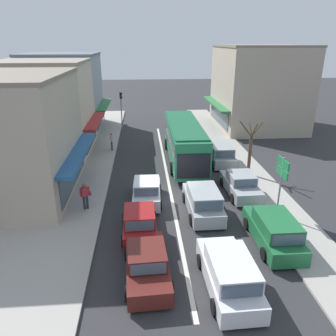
{
  "coord_description": "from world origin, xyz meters",
  "views": [
    {
      "loc": [
        -1.72,
        -18.71,
        9.4
      ],
      "look_at": [
        -0.06,
        2.33,
        1.2
      ],
      "focal_mm": 35.0,
      "sensor_mm": 36.0,
      "label": 1
    }
  ],
  "objects_px": {
    "parked_wagon_kerb_third": "(220,154)",
    "city_bus": "(184,139)",
    "wagon_queue_gap_filler": "(229,273)",
    "parked_sedan_kerb_second": "(240,185)",
    "parked_wagon_kerb_front": "(274,231)",
    "traffic_light_downstreet": "(121,105)",
    "street_tree_right": "(250,150)",
    "pedestrian_browsing_midblock": "(112,140)",
    "sedan_adjacent_lane_trail": "(147,264)",
    "directional_road_sign": "(282,173)",
    "pedestrian_with_handbag_near": "(85,195)",
    "hatchback_queue_far_back": "(140,222)",
    "hatchback_adjacent_lane_lead": "(147,192)",
    "wagon_behind_bus_mid": "(203,201)"
  },
  "relations": [
    {
      "from": "parked_wagon_kerb_front",
      "to": "pedestrian_browsing_midblock",
      "type": "height_order",
      "value": "pedestrian_browsing_midblock"
    },
    {
      "from": "parked_wagon_kerb_third",
      "to": "pedestrian_with_handbag_near",
      "type": "height_order",
      "value": "pedestrian_with_handbag_near"
    },
    {
      "from": "pedestrian_browsing_midblock",
      "to": "pedestrian_with_handbag_near",
      "type": "bearing_deg",
      "value": -93.14
    },
    {
      "from": "wagon_queue_gap_filler",
      "to": "hatchback_queue_far_back",
      "type": "height_order",
      "value": "wagon_queue_gap_filler"
    },
    {
      "from": "parked_wagon_kerb_third",
      "to": "directional_road_sign",
      "type": "relative_size",
      "value": 1.25
    },
    {
      "from": "parked_sedan_kerb_second",
      "to": "hatchback_queue_far_back",
      "type": "bearing_deg",
      "value": -146.35
    },
    {
      "from": "parked_wagon_kerb_third",
      "to": "city_bus",
      "type": "bearing_deg",
      "value": 166.4
    },
    {
      "from": "parked_wagon_kerb_front",
      "to": "traffic_light_downstreet",
      "type": "distance_m",
      "value": 24.69
    },
    {
      "from": "parked_sedan_kerb_second",
      "to": "city_bus",
      "type": "bearing_deg",
      "value": 113.35
    },
    {
      "from": "street_tree_right",
      "to": "pedestrian_browsing_midblock",
      "type": "xyz_separation_m",
      "value": [
        -10.58,
        6.61,
        -0.92
      ]
    },
    {
      "from": "street_tree_right",
      "to": "parked_sedan_kerb_second",
      "type": "bearing_deg",
      "value": -116.21
    },
    {
      "from": "pedestrian_with_handbag_near",
      "to": "parked_sedan_kerb_second",
      "type": "bearing_deg",
      "value": 9.14
    },
    {
      "from": "traffic_light_downstreet",
      "to": "pedestrian_with_handbag_near",
      "type": "relative_size",
      "value": 2.58
    },
    {
      "from": "traffic_light_downstreet",
      "to": "pedestrian_browsing_midblock",
      "type": "xyz_separation_m",
      "value": [
        -0.54,
        -7.74,
        -1.79
      ]
    },
    {
      "from": "hatchback_queue_far_back",
      "to": "sedan_adjacent_lane_trail",
      "type": "bearing_deg",
      "value": -84.56
    },
    {
      "from": "wagon_behind_bus_mid",
      "to": "traffic_light_downstreet",
      "type": "bearing_deg",
      "value": 106.06
    },
    {
      "from": "wagon_behind_bus_mid",
      "to": "parked_sedan_kerb_second",
      "type": "xyz_separation_m",
      "value": [
        2.89,
        2.32,
        -0.08
      ]
    },
    {
      "from": "hatchback_queue_far_back",
      "to": "parked_sedan_kerb_second",
      "type": "bearing_deg",
      "value": 33.65
    },
    {
      "from": "traffic_light_downstreet",
      "to": "street_tree_right",
      "type": "bearing_deg",
      "value": -55.02
    },
    {
      "from": "wagon_behind_bus_mid",
      "to": "wagon_queue_gap_filler",
      "type": "height_order",
      "value": "same"
    },
    {
      "from": "hatchback_queue_far_back",
      "to": "traffic_light_downstreet",
      "type": "distance_m",
      "value": 21.91
    },
    {
      "from": "hatchback_adjacent_lane_lead",
      "to": "pedestrian_browsing_midblock",
      "type": "xyz_separation_m",
      "value": [
        -2.98,
        10.3,
        0.36
      ]
    },
    {
      "from": "parked_wagon_kerb_third",
      "to": "directional_road_sign",
      "type": "height_order",
      "value": "directional_road_sign"
    },
    {
      "from": "hatchback_adjacent_lane_lead",
      "to": "traffic_light_downstreet",
      "type": "distance_m",
      "value": 18.33
    },
    {
      "from": "parked_wagon_kerb_front",
      "to": "street_tree_right",
      "type": "bearing_deg",
      "value": 80.42
    },
    {
      "from": "hatchback_adjacent_lane_lead",
      "to": "parked_sedan_kerb_second",
      "type": "distance_m",
      "value": 6.16
    },
    {
      "from": "hatchback_queue_far_back",
      "to": "pedestrian_browsing_midblock",
      "type": "relative_size",
      "value": 2.29
    },
    {
      "from": "sedan_adjacent_lane_trail",
      "to": "directional_road_sign",
      "type": "relative_size",
      "value": 1.19
    },
    {
      "from": "hatchback_queue_far_back",
      "to": "parked_wagon_kerb_third",
      "type": "height_order",
      "value": "parked_wagon_kerb_third"
    },
    {
      "from": "hatchback_adjacent_lane_lead",
      "to": "hatchback_queue_far_back",
      "type": "relative_size",
      "value": 1.01
    },
    {
      "from": "city_bus",
      "to": "pedestrian_browsing_midblock",
      "type": "distance_m",
      "value": 6.93
    },
    {
      "from": "pedestrian_with_handbag_near",
      "to": "sedan_adjacent_lane_trail",
      "type": "bearing_deg",
      "value": -60.42
    },
    {
      "from": "street_tree_right",
      "to": "pedestrian_with_handbag_near",
      "type": "xyz_separation_m",
      "value": [
        -11.19,
        -4.57,
        -0.92
      ]
    },
    {
      "from": "wagon_queue_gap_filler",
      "to": "parked_wagon_kerb_front",
      "type": "height_order",
      "value": "same"
    },
    {
      "from": "sedan_adjacent_lane_trail",
      "to": "street_tree_right",
      "type": "height_order",
      "value": "street_tree_right"
    },
    {
      "from": "wagon_queue_gap_filler",
      "to": "pedestrian_with_handbag_near",
      "type": "xyz_separation_m",
      "value": [
        -6.73,
        7.09,
        0.32
      ]
    },
    {
      "from": "wagon_queue_gap_filler",
      "to": "sedan_adjacent_lane_trail",
      "type": "bearing_deg",
      "value": 163.31
    },
    {
      "from": "hatchback_queue_far_back",
      "to": "pedestrian_with_handbag_near",
      "type": "xyz_separation_m",
      "value": [
        -3.15,
        2.8,
        0.36
      ]
    },
    {
      "from": "wagon_behind_bus_mid",
      "to": "parked_wagon_kerb_front",
      "type": "xyz_separation_m",
      "value": [
        2.9,
        -3.38,
        0.0
      ]
    },
    {
      "from": "pedestrian_with_handbag_near",
      "to": "pedestrian_browsing_midblock",
      "type": "relative_size",
      "value": 1.0
    },
    {
      "from": "wagon_queue_gap_filler",
      "to": "parked_sedan_kerb_second",
      "type": "distance_m",
      "value": 9.15
    },
    {
      "from": "city_bus",
      "to": "wagon_queue_gap_filler",
      "type": "relative_size",
      "value": 2.39
    },
    {
      "from": "wagon_behind_bus_mid",
      "to": "parked_wagon_kerb_third",
      "type": "xyz_separation_m",
      "value": [
        2.92,
        8.29,
        0.0
      ]
    },
    {
      "from": "sedan_adjacent_lane_trail",
      "to": "hatchback_queue_far_back",
      "type": "relative_size",
      "value": 1.14
    },
    {
      "from": "parked_wagon_kerb_front",
      "to": "directional_road_sign",
      "type": "xyz_separation_m",
      "value": [
        1.21,
        2.54,
        1.96
      ]
    },
    {
      "from": "pedestrian_browsing_midblock",
      "to": "sedan_adjacent_lane_trail",
      "type": "bearing_deg",
      "value": -80.61
    },
    {
      "from": "city_bus",
      "to": "sedan_adjacent_lane_trail",
      "type": "bearing_deg",
      "value": -103.18
    },
    {
      "from": "parked_sedan_kerb_second",
      "to": "parked_wagon_kerb_third",
      "type": "bearing_deg",
      "value": 89.77
    },
    {
      "from": "wagon_behind_bus_mid",
      "to": "street_tree_right",
      "type": "distance_m",
      "value": 7.01
    },
    {
      "from": "parked_wagon_kerb_front",
      "to": "parked_sedan_kerb_second",
      "type": "relative_size",
      "value": 1.06
    }
  ]
}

